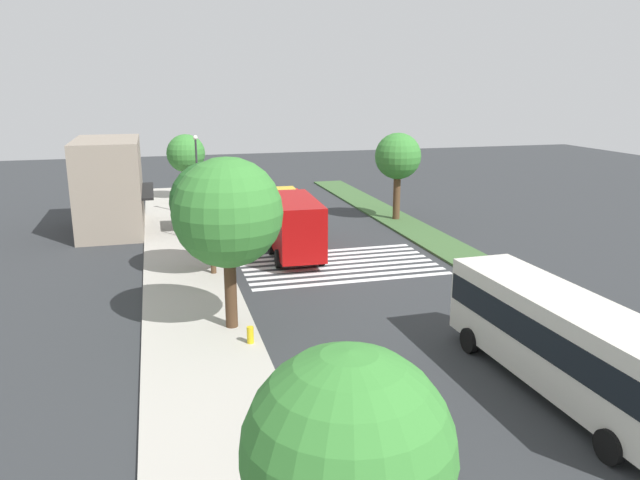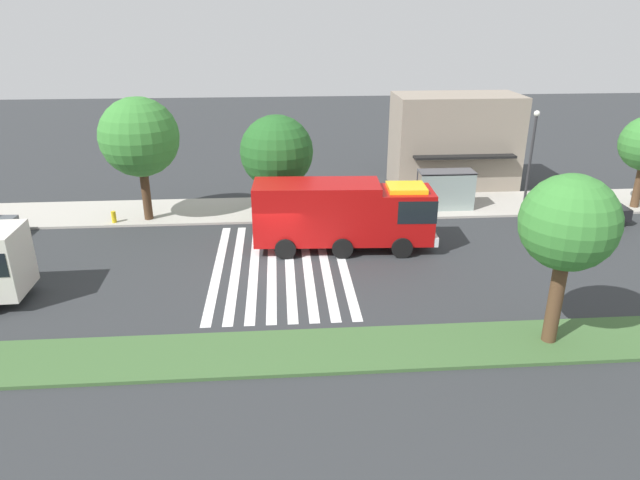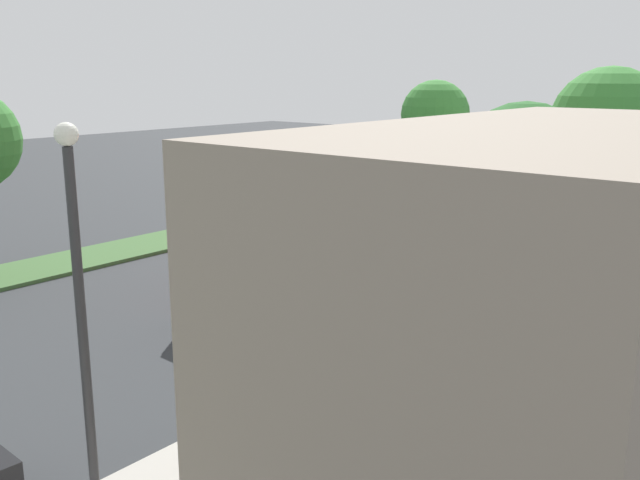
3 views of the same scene
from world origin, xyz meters
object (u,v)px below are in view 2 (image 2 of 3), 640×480
object	(u,v)px
bench_near_shelter	(384,204)
fire_hydrant	(114,217)
sidewalk_tree_west	(139,138)
bus_stop_shelter	(447,183)
parked_car_mid	(585,209)
median_tree_west	(569,224)
street_lamp	(531,154)
fire_truck	(347,212)
sidewalk_tree_center	(277,152)

from	to	relation	value
bench_near_shelter	fire_hydrant	world-z (taller)	bench_near_shelter
sidewalk_tree_west	bench_near_shelter	bearing A→B (deg)	1.43
bus_stop_shelter	sidewalk_tree_west	bearing A→B (deg)	-178.93
parked_car_mid	median_tree_west	xyz separation A→B (m)	(-8.21, -12.95, 4.10)
bus_stop_shelter	bench_near_shelter	bearing A→B (deg)	179.75
parked_car_mid	median_tree_west	size ratio (longest dim) A/B	0.72
bench_near_shelter	median_tree_west	distance (m)	16.53
bench_near_shelter	street_lamp	distance (m)	9.46
fire_truck	sidewalk_tree_center	xyz separation A→B (m)	(-3.67, 5.20, 2.10)
bus_stop_shelter	median_tree_west	bearing A→B (deg)	-91.14
bench_near_shelter	bus_stop_shelter	bearing A→B (deg)	-0.25
street_lamp	sidewalk_tree_center	bearing A→B (deg)	178.53
street_lamp	parked_car_mid	bearing A→B (deg)	-30.42
bench_near_shelter	street_lamp	size ratio (longest dim) A/B	0.25
street_lamp	median_tree_west	world-z (taller)	median_tree_west
fire_truck	parked_car_mid	bearing A→B (deg)	14.21
fire_truck	median_tree_west	xyz separation A→B (m)	(6.73, -9.95, 2.87)
sidewalk_tree_west	median_tree_west	bearing A→B (deg)	-39.56
bus_stop_shelter	fire_hydrant	distance (m)	20.66
bus_stop_shelter	sidewalk_tree_center	size ratio (longest dim) A/B	0.56
parked_car_mid	street_lamp	bearing A→B (deg)	152.49
street_lamp	sidewalk_tree_center	distance (m)	15.55
sidewalk_tree_center	bus_stop_shelter	bearing A→B (deg)	1.86
fire_hydrant	street_lamp	bearing A→B (deg)	0.23
bench_near_shelter	sidewalk_tree_center	size ratio (longest dim) A/B	0.26
bench_near_shelter	fire_hydrant	size ratio (longest dim) A/B	2.29
parked_car_mid	bus_stop_shelter	size ratio (longest dim) A/B	1.37
street_lamp	median_tree_west	distance (m)	15.65
fire_truck	bench_near_shelter	world-z (taller)	fire_truck
street_lamp	median_tree_west	xyz separation A→B (m)	(-5.15, -14.74, 1.06)
bus_stop_shelter	parked_car_mid	bearing A→B (deg)	-17.86
fire_truck	sidewalk_tree_west	bearing A→B (deg)	158.73
bus_stop_shelter	bench_near_shelter	distance (m)	4.20
median_tree_west	fire_hydrant	distance (m)	25.41
sidewalk_tree_center	fire_hydrant	world-z (taller)	sidewalk_tree_center
street_lamp	fire_hydrant	size ratio (longest dim) A/B	9.08
parked_car_mid	sidewalk_tree_west	xyz separation A→B (m)	(-26.54, 2.20, 4.32)
bus_stop_shelter	sidewalk_tree_west	xyz separation A→B (m)	(-18.64, -0.35, 3.28)
bus_stop_shelter	fire_hydrant	world-z (taller)	bus_stop_shelter
median_tree_west	fire_hydrant	bearing A→B (deg)	144.17
fire_truck	bench_near_shelter	bearing A→B (deg)	64.22
bus_stop_shelter	sidewalk_tree_west	world-z (taller)	sidewalk_tree_west
street_lamp	sidewalk_tree_center	xyz separation A→B (m)	(-15.54, 0.40, 0.29)
parked_car_mid	median_tree_west	world-z (taller)	median_tree_west
parked_car_mid	fire_hydrant	xyz separation A→B (m)	(-28.49, 1.70, -0.35)
street_lamp	median_tree_west	size ratio (longest dim) A/B	0.96
parked_car_mid	sidewalk_tree_center	world-z (taller)	sidewalk_tree_center
bus_stop_shelter	bench_near_shelter	world-z (taller)	bus_stop_shelter
fire_truck	sidewalk_tree_west	distance (m)	13.08
median_tree_west	sidewalk_tree_center	bearing A→B (deg)	124.46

